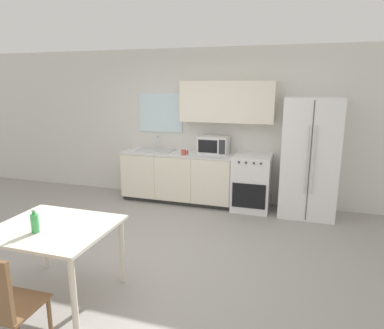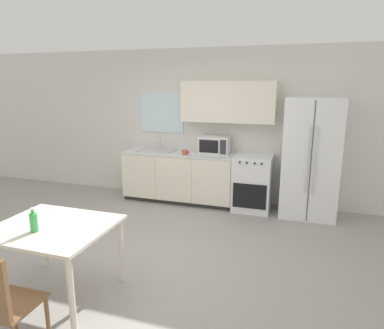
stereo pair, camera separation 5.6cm
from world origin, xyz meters
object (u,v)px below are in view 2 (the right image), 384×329
(drink_bottle, at_px, (34,222))
(refrigerator, at_px, (311,158))
(microwave, at_px, (215,145))
(coffee_mug, at_px, (185,152))
(dining_table, at_px, (53,235))
(oven_range, at_px, (253,183))

(drink_bottle, bearing_deg, refrigerator, 52.60)
(refrigerator, distance_m, drink_bottle, 4.05)
(microwave, relative_size, coffee_mug, 4.37)
(dining_table, bearing_deg, coffee_mug, 82.96)
(drink_bottle, bearing_deg, coffee_mug, 82.12)
(coffee_mug, xyz_separation_m, drink_bottle, (-0.42, -3.06, -0.11))
(oven_range, bearing_deg, refrigerator, -0.72)
(oven_range, height_order, drink_bottle, drink_bottle)
(dining_table, distance_m, drink_bottle, 0.26)
(refrigerator, height_order, microwave, refrigerator)
(microwave, height_order, coffee_mug, microwave)
(refrigerator, relative_size, coffee_mug, 15.99)
(microwave, distance_m, coffee_mug, 0.54)
(drink_bottle, bearing_deg, oven_range, 64.09)
(microwave, bearing_deg, dining_table, -104.20)
(refrigerator, relative_size, dining_table, 1.70)
(coffee_mug, height_order, dining_table, coffee_mug)
(refrigerator, distance_m, dining_table, 3.90)
(oven_range, height_order, coffee_mug, coffee_mug)
(oven_range, relative_size, dining_table, 0.83)
(dining_table, bearing_deg, oven_range, 63.93)
(oven_range, bearing_deg, dining_table, -116.07)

